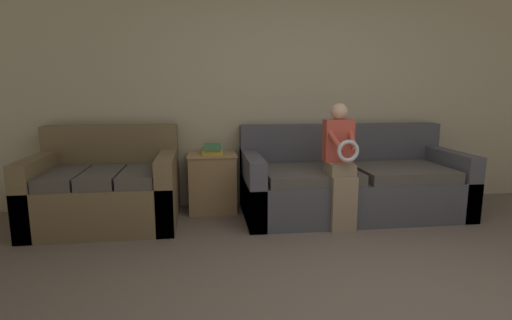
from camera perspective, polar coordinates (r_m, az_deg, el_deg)
wall_back at (r=4.60m, az=6.58°, el=9.71°), size 7.67×0.06×2.55m
couch_main at (r=4.35m, az=13.29°, el=-3.27°), size 2.27×0.99×0.91m
couch_side at (r=4.17m, az=-20.51°, el=-4.05°), size 1.34×0.97×0.93m
child_left_seated at (r=3.81m, az=12.00°, el=-0.12°), size 0.28×0.37×1.17m
side_shelf at (r=4.32m, az=-6.25°, el=-3.11°), size 0.52×0.43×0.62m
book_stack at (r=4.25m, az=-6.25°, el=1.53°), size 0.21×0.27×0.10m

